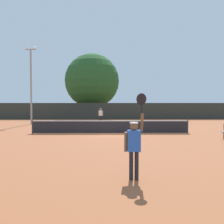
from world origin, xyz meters
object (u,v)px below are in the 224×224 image
Objects in this scene: player_receiving at (101,114)px; large_tree at (92,81)px; parked_car_near at (89,111)px; parked_car_mid at (167,111)px; player_serving at (134,142)px; tennis_ball at (95,134)px; light_pole at (31,80)px.

player_receiving is 11.47m from large_tree.
parked_car_near is 13.20m from parked_car_mid.
player_serving is 20.39m from player_receiving.
light_pole is (-7.16, 8.37, 4.56)m from tennis_ball.
player_serving reaches higher than parked_car_mid.
tennis_ball is at bearing -49.46° from light_pole.
player_receiving is 17.60m from parked_car_mid.
large_tree reaches higher than player_receiving.
light_pole reaches higher than player_serving.
large_tree is (-1.58, 20.33, 5.55)m from tennis_ball.
parked_car_mid is (17.97, 15.52, -3.82)m from light_pole.
tennis_ball is 11.93m from light_pole.
player_serving is 0.32× the size of light_pole.
parked_car_mid reaches higher than player_receiving.
parked_car_mid reaches higher than tennis_ball.
large_tree is 2.25× the size of parked_car_near.
large_tree reaches higher than player_serving.
large_tree is 2.21× the size of parked_car_mid.
parked_car_near reaches higher than player_receiving.
player_receiving is (-1.65, 20.32, -0.15)m from player_serving.
parked_car_mid is at bearing 75.15° from player_serving.
tennis_ball is 21.13m from large_tree.
player_receiving is at bearing 12.34° from light_pole.
large_tree is at bearing -80.95° from player_receiving.
player_serving is at bearing -64.65° from light_pole.
player_serving is 10.57m from tennis_ball.
player_receiving is at bearing -120.02° from parked_car_mid.
parked_car_mid is at bearing 16.07° from large_tree.
parked_car_near is at bearing -173.92° from parked_car_mid.
light_pole is at bearing -111.00° from parked_car_near.
parked_car_near is at bearing 95.63° from tennis_ball.
tennis_ball is at bearing -88.63° from parked_car_near.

